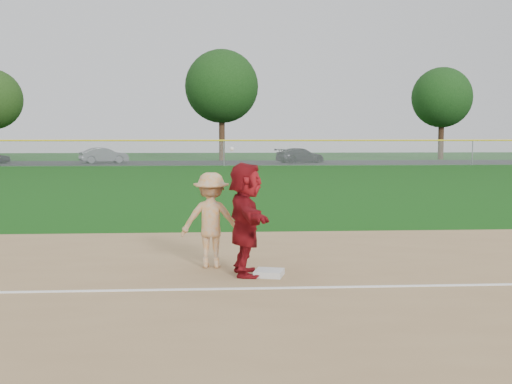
{
  "coord_description": "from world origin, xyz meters",
  "views": [
    {
      "loc": [
        -0.78,
        -10.39,
        2.34
      ],
      "look_at": [
        0.0,
        1.5,
        1.3
      ],
      "focal_mm": 45.0,
      "sensor_mm": 36.0,
      "label": 1
    }
  ],
  "objects": [
    {
      "name": "parking_asphalt",
      "position": [
        0.0,
        46.0,
        0.01
      ],
      "size": [
        120.0,
        10.0,
        0.01
      ],
      "primitive_type": "cube",
      "color": "black",
      "rests_on": "ground"
    },
    {
      "name": "foul_line",
      "position": [
        0.0,
        -0.8,
        0.03
      ],
      "size": [
        60.0,
        0.1,
        0.01
      ],
      "primitive_type": "cube",
      "color": "white",
      "rests_on": "infield_dirt"
    },
    {
      "name": "first_base",
      "position": [
        0.12,
        0.08,
        0.07
      ],
      "size": [
        0.56,
        0.56,
        0.1
      ],
      "primitive_type": "cube",
      "rotation": [
        0.0,
        0.0,
        -0.27
      ],
      "color": "silver",
      "rests_on": "infield_dirt"
    },
    {
      "name": "tree_2",
      "position": [
        0.0,
        51.5,
        7.06
      ],
      "size": [
        7.0,
        7.0,
        10.58
      ],
      "color": "#392415",
      "rests_on": "ground"
    },
    {
      "name": "car_right",
      "position": [
        6.75,
        45.22,
        0.65
      ],
      "size": [
        4.76,
        3.39,
        1.28
      ],
      "primitive_type": "imported",
      "rotation": [
        0.0,
        0.0,
        1.98
      ],
      "color": "black",
      "rests_on": "parking_asphalt"
    },
    {
      "name": "ground",
      "position": [
        0.0,
        0.0,
        0.0
      ],
      "size": [
        160.0,
        160.0,
        0.0
      ],
      "primitive_type": "plane",
      "color": "#0F440D",
      "rests_on": "ground"
    },
    {
      "name": "base_runner",
      "position": [
        -0.26,
        0.19,
        0.96
      ],
      "size": [
        0.67,
        1.78,
        1.89
      ],
      "primitive_type": "imported",
      "rotation": [
        0.0,
        0.0,
        1.63
      ],
      "color": "maroon",
      "rests_on": "infield_dirt"
    },
    {
      "name": "car_mid",
      "position": [
        -10.25,
        45.64,
        0.68
      ],
      "size": [
        4.29,
        2.86,
        1.34
      ],
      "primitive_type": "imported",
      "rotation": [
        0.0,
        0.0,
        1.96
      ],
      "color": "#5B5D62",
      "rests_on": "parking_asphalt"
    },
    {
      "name": "tree_3",
      "position": [
        22.0,
        52.8,
        6.16
      ],
      "size": [
        6.0,
        6.0,
        9.19
      ],
      "color": "#311E12",
      "rests_on": "ground"
    },
    {
      "name": "first_base_play",
      "position": [
        -0.83,
        0.87,
        0.86
      ],
      "size": [
        1.15,
        0.99,
        2.14
      ],
      "color": "#ACACAF",
      "rests_on": "infield_dirt"
    },
    {
      "name": "outfield_fence",
      "position": [
        0.0,
        40.0,
        1.96
      ],
      "size": [
        110.0,
        0.12,
        110.0
      ],
      "color": "#999EA0",
      "rests_on": "ground"
    }
  ]
}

